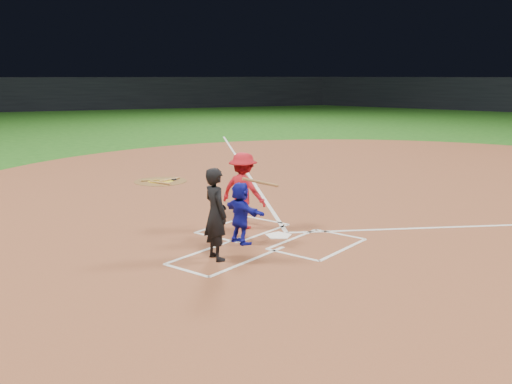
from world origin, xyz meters
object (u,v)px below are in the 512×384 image
Objects in this scene: on_deck_circle at (161,181)px; home_plate at (278,236)px; catcher at (241,213)px; batter_at_plate at (243,191)px; umpire at (216,214)px.

home_plate is at bearing -22.84° from on_deck_circle.
home_plate is 0.47× the size of catcher.
batter_at_plate reaches higher than on_deck_circle.
catcher is 0.74× the size of batter_at_plate.
catcher is at bearing -52.64° from umpire.
catcher is at bearing -53.41° from batter_at_plate.
batter_at_plate is at bearing -41.82° from umpire.
home_plate is 7.31m from on_deck_circle.
umpire is (0.30, -1.09, 0.23)m from catcher.
home_plate is 1.32m from batter_at_plate.
catcher is 1.19m from batter_at_plate.
umpire is at bearing 89.63° from home_plate.
batter_at_plate is (-1.01, 0.05, 0.85)m from home_plate.
on_deck_circle is at bearing -22.84° from home_plate.
on_deck_circle is (-6.74, 2.84, -0.00)m from home_plate.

